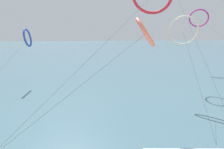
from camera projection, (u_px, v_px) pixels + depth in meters
The scene contains 5 objects.
sea_water at pixel (98, 50), 113.45m from camera, with size 400.00×200.00×0.08m, color slate.
kite_cobalt at pixel (27, 38), 41.04m from camera, with size 4.97×20.35×12.30m.
kite_magenta at pixel (199, 18), 55.27m from camera, with size 5.68×42.07×17.94m.
kite_coral at pixel (145, 32), 19.76m from camera, with size 17.21×5.32×13.30m.
kite_ivory at pixel (183, 30), 31.50m from camera, with size 4.68×16.43×14.33m.
Camera 1 is at (-2.82, -5.88, 11.94)m, focal length 30.76 mm.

